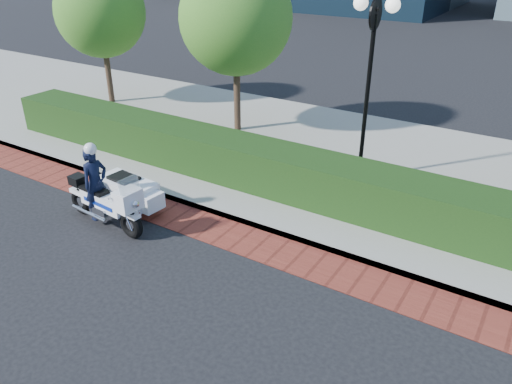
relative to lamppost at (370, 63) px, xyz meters
The scene contains 8 objects.
ground 6.07m from the lamppost, 100.89° to the right, with size 120.00×120.00×0.00m, color black.
brick_strip 4.84m from the lamppost, 105.12° to the right, with size 60.00×1.00×0.01m, color maroon.
sidewalk 3.16m from the lamppost, 141.34° to the left, with size 60.00×8.00×0.15m, color gray.
hedge_main 2.98m from the lamppost, 122.01° to the right, with size 18.00×1.20×1.00m, color black.
lamppost is the anchor object (origin of this frame).
tree_a 10.09m from the lamppost, behind, with size 3.00×3.00×4.58m.
tree_b 4.71m from the lamppost, 163.89° to the left, with size 3.20×3.20×4.89m.
police_motorcycle 6.29m from the lamppost, 130.66° to the right, with size 2.25×1.66×1.82m.
Camera 1 is at (4.81, -5.57, 5.45)m, focal length 35.00 mm.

